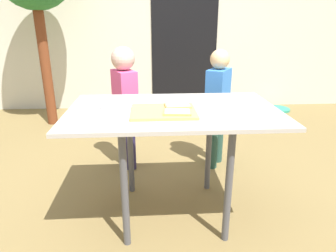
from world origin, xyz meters
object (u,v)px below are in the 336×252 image
Objects in this scene: dining_table at (173,121)px; garden_hose_coil at (277,109)px; pizza_slice_far_right at (178,105)px; child_left at (125,99)px; child_right at (218,102)px; plate_white_right at (234,103)px; pizza_slice_near_right at (177,112)px; cutting_board at (163,112)px; plate_white_left at (117,106)px.

dining_table is 3.65× the size of garden_hose_coil.
child_left is (-0.37, 0.72, -0.14)m from pizza_slice_far_right.
child_right is (0.77, -0.02, -0.03)m from child_left.
child_right is at bearing -1.79° from child_left.
child_left reaches higher than plate_white_right.
pizza_slice_near_right reaches higher than dining_table.
pizza_slice_far_right reaches higher than cutting_board.
plate_white_left is at bearing 150.96° from cutting_board.
child_right reaches higher than plate_white_left.
plate_white_left is at bearing -132.17° from garden_hose_coil.
pizza_slice_far_right is 0.46× the size of garden_hose_coil.
child_left is (-0.28, 0.79, -0.13)m from cutting_board.
child_left is at bearing 139.45° from plate_white_right.
dining_table is 0.35m from plate_white_left.
pizza_slice_far_right is at bearing -165.15° from plate_white_right.
cutting_board is at bearing -159.77° from plate_white_right.
pizza_slice_near_right is 1.02× the size of pizza_slice_far_right.
child_left reaches higher than pizza_slice_far_right.
child_left is at bearing 90.26° from plate_white_left.
child_right reaches higher than dining_table.
pizza_slice_far_right is 0.37m from plate_white_left.
pizza_slice_far_right is 0.82m from child_left.
cutting_board is at bearing -70.63° from child_left.
plate_white_right is at bearing 20.23° from cutting_board.
plate_white_right is (0.45, 0.17, -0.00)m from cutting_board.
plate_white_left is 0.99m from child_right.
plate_white_left is 0.72m from plate_white_right.
pizza_slice_near_right is 0.93m from child_left.
cutting_board reaches higher than plate_white_left.
plate_white_left is at bearing 148.45° from pizza_slice_near_right.
garden_hose_coil is at bearing 53.88° from dining_table.
child_left reaches higher than child_right.
pizza_slice_near_right is at bearing -67.57° from child_left.
plate_white_left is at bearing -141.23° from child_right.
pizza_slice_near_right is at bearing -116.66° from child_right.
cutting_board is at bearing 140.20° from pizza_slice_near_right.
child_left is (-0.73, 0.62, -0.13)m from plate_white_right.
dining_table is 0.17m from pizza_slice_near_right.
pizza_slice_far_right is at bearing -22.86° from dining_table.
pizza_slice_near_right reaches higher than garden_hose_coil.
plate_white_left is (-0.35, 0.21, -0.02)m from pizza_slice_near_right.
dining_table is 0.81m from child_right.
plate_white_left reaches higher than dining_table.
child_right reaches higher than cutting_board.
child_right is (0.42, 0.68, -0.08)m from dining_table.
plate_white_left is 0.21× the size of child_left.
plate_white_right is at bearing 1.08° from plate_white_left.
child_right is 2.10m from garden_hose_coil.
plate_white_right is 2.64m from garden_hose_coil.
dining_table is 7.96× the size of pizza_slice_far_right.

